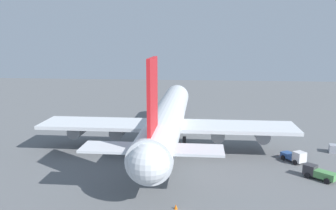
{
  "coord_description": "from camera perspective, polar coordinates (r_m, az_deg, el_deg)",
  "views": [
    {
      "loc": [
        -71.3,
        -6.8,
        22.88
      ],
      "look_at": [
        0.0,
        0.0,
        9.14
      ],
      "focal_mm": 37.09,
      "sensor_mm": 36.0,
      "label": 1
    }
  ],
  "objects": [
    {
      "name": "ground_plane",
      "position": [
        75.19,
        -0.0,
        -6.86
      ],
      "size": [
        244.9,
        244.9,
        0.0
      ],
      "primitive_type": "plane",
      "color": "slate"
    },
    {
      "name": "baggage_tug",
      "position": [
        63.36,
        23.48,
        -10.18
      ],
      "size": [
        4.74,
        4.99,
        2.12
      ],
      "color": "#333338",
      "rests_on": "ground_plane"
    },
    {
      "name": "safety_cone_tail",
      "position": [
        49.31,
        1.29,
        -16.34
      ],
      "size": [
        0.47,
        0.47,
        0.68
      ],
      "primitive_type": "cone",
      "color": "orange",
      "rests_on": "ground_plane"
    },
    {
      "name": "safety_cone_nose",
      "position": [
        101.55,
        2.24,
        -2.0
      ],
      "size": [
        0.41,
        0.41,
        0.59
      ],
      "primitive_type": "cone",
      "color": "orange",
      "rests_on": "ground_plane"
    },
    {
      "name": "cargo_airplane",
      "position": [
        73.42,
        -0.01,
        -2.18
      ],
      "size": [
        61.23,
        51.92,
        20.31
      ],
      "color": "silver",
      "rests_on": "ground_plane"
    },
    {
      "name": "catering_truck",
      "position": [
        69.99,
        20.1,
        -7.94
      ],
      "size": [
        5.06,
        4.16,
        2.32
      ],
      "color": "silver",
      "rests_on": "ground_plane"
    }
  ]
}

